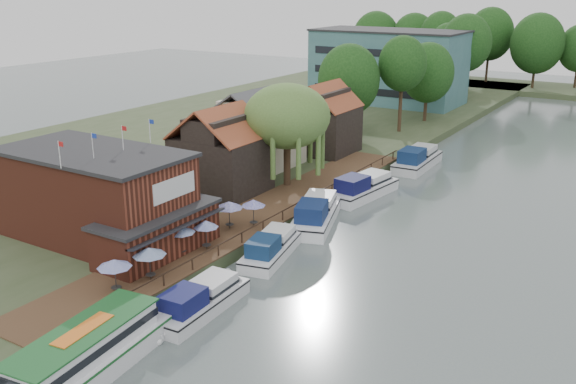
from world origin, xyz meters
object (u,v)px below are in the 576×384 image
Objects in this scene: cruiser_4 at (418,157)px; umbrella_3 at (206,235)px; umbrella_2 at (181,240)px; cruiser_1 at (271,244)px; cruiser_0 at (200,296)px; tour_boat at (77,357)px; pub at (113,199)px; swan at (159,341)px; cottage_a at (221,150)px; cruiser_3 at (363,185)px; willow at (287,136)px; cottage_b at (254,128)px; umbrella_4 at (229,215)px; hotel_block at (388,66)px; umbrella_1 at (150,264)px; cottage_c at (324,118)px; umbrella_5 at (254,213)px; cruiser_2 at (316,210)px; umbrella_0 at (115,276)px.

umbrella_3 is at bearing -98.42° from cruiser_4.
umbrella_2 is 2.07m from umbrella_3.
umbrella_3 is 5.20m from cruiser_1.
tour_boat reaches higher than cruiser_0.
swan is at bearing -34.53° from pub.
cottage_a reaches higher than cruiser_1.
pub is at bearing -106.70° from cruiser_3.
willow is 4.39× the size of umbrella_3.
cottage_b is 26.62m from umbrella_2.
cottage_a reaches higher than umbrella_4.
pub is at bearing -83.57° from hotel_block.
umbrella_1 is 5.41× the size of swan.
cruiser_4 is at bearing 94.36° from cruiser_3.
cottage_c is 3.58× the size of umbrella_5.
umbrella_1 reaches higher than cruiser_2.
cruiser_2 is (3.90, 13.64, -0.96)m from umbrella_2.
willow reaches higher than cottage_b.
cruiser_4 is at bearing 84.65° from umbrella_1.
cruiser_2 is at bearing 54.51° from pub.
hotel_block is 2.71× the size of cruiser_0.
umbrella_2 is at bearing -124.82° from cruiser_2.
umbrella_3 is at bearing 122.74° from cruiser_0.
tour_boat is 5.29m from swan.
cottage_c is 26.73m from umbrella_5.
pub is 71.49m from hotel_block.
hotel_block is at bearing 117.10° from cruiser_4.
pub reaches higher than tour_boat.
cottage_b is 0.73× the size of tour_boat.
willow is at bearing 100.84° from umbrella_4.
umbrella_4 is at bearing -97.76° from cruiser_3.
umbrella_1 reaches higher than swan.
hotel_block is at bearing 97.13° from cottage_a.
tour_boat is at bearing -76.78° from cottage_c.
cottage_b is at bearing 124.64° from umbrella_5.
umbrella_3 is at bearing -123.06° from cruiser_2.
cruiser_0 is 40.79m from cruiser_4.
swan is (5.57, -2.05, -2.07)m from umbrella_0.
cottage_c is at bearing 96.64° from tour_boat.
umbrella_3 is 12.20m from cruiser_2.
pub reaches higher than cruiser_3.
pub is 1.91× the size of cruiser_3.
cruiser_4 is (0.87, 22.56, -0.00)m from cruiser_2.
pub is at bearing -99.93° from willow.
umbrella_0 is at bearing -86.96° from umbrella_4.
cottage_b is 20.29m from umbrella_5.
umbrella_3 is at bearing -75.15° from umbrella_4.
hotel_block is 10.66× the size of umbrella_4.
cruiser_1 is at bearing 92.54° from cruiser_0.
umbrella_1 is at bearing 136.85° from swan.
willow is (7.50, -5.00, 0.96)m from cottage_b.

